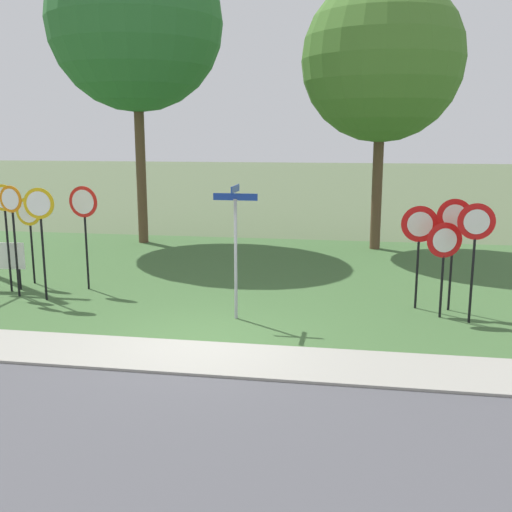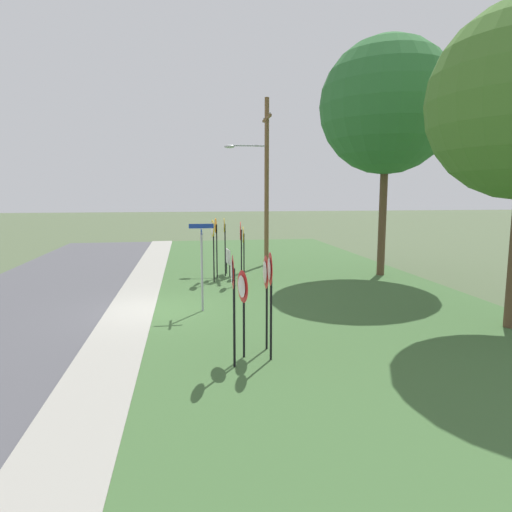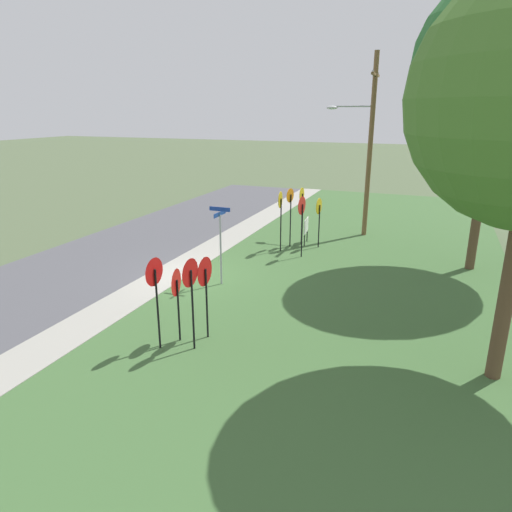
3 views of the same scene
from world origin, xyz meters
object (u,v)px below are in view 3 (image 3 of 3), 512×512
at_px(stop_sign_far_left, 302,204).
at_px(street_name_post, 220,239).
at_px(stop_sign_near_left, 319,212).
at_px(utility_pole, 367,140).
at_px(yield_sign_near_right, 176,288).
at_px(oak_tree_left, 500,63).
at_px(stop_sign_far_right, 290,205).
at_px(stop_sign_far_center, 302,213).
at_px(stop_sign_near_right, 280,208).
at_px(yield_sign_far_right, 205,278).
at_px(notice_board, 306,227).
at_px(yield_sign_far_left, 190,282).
at_px(yield_sign_near_left, 155,281).

distance_m(stop_sign_far_left, street_name_post, 6.36).
xyz_separation_m(stop_sign_near_left, utility_pole, (-3.16, 1.54, 3.10)).
height_order(yield_sign_near_right, oak_tree_left, oak_tree_left).
bearing_deg(oak_tree_left, stop_sign_far_right, -92.91).
height_order(stop_sign_far_left, stop_sign_far_center, stop_sign_far_left).
height_order(stop_sign_near_left, stop_sign_near_right, stop_sign_near_right).
bearing_deg(stop_sign_near_left, street_name_post, -14.54).
height_order(stop_sign_near_left, yield_sign_near_right, stop_sign_near_left).
xyz_separation_m(stop_sign_near_right, stop_sign_far_right, (-0.85, 0.20, -0.02)).
xyz_separation_m(stop_sign_far_left, utility_pole, (-3.02, 2.42, 2.82)).
bearing_deg(stop_sign_far_left, oak_tree_left, 85.77).
xyz_separation_m(stop_sign_near_left, stop_sign_near_right, (1.18, -1.51, 0.30)).
relative_size(yield_sign_far_right, notice_board, 1.93).
xyz_separation_m(stop_sign_far_left, street_name_post, (6.22, -1.30, -0.25)).
bearing_deg(oak_tree_left, yield_sign_far_left, -36.27).
height_order(yield_sign_far_left, street_name_post, street_name_post).
bearing_deg(yield_sign_far_right, utility_pole, 171.07).
xyz_separation_m(stop_sign_near_right, street_name_post, (4.90, -0.67, -0.27)).
distance_m(utility_pole, oak_tree_left, 7.09).
height_order(stop_sign_near_right, oak_tree_left, oak_tree_left).
height_order(yield_sign_far_left, yield_sign_far_right, yield_sign_far_left).
bearing_deg(utility_pole, stop_sign_near_right, -35.09).
height_order(stop_sign_far_left, street_name_post, street_name_post).
relative_size(stop_sign_near_right, stop_sign_far_right, 0.99).
xyz_separation_m(yield_sign_far_right, notice_board, (-10.45, 0.05, -0.97)).
distance_m(stop_sign_near_right, yield_sign_far_right, 8.93).
bearing_deg(stop_sign_far_left, yield_sign_far_left, 2.95).
distance_m(yield_sign_near_right, street_name_post, 4.53).
xyz_separation_m(yield_sign_near_left, oak_tree_left, (-10.38, 8.30, 5.93)).
distance_m(yield_sign_far_left, utility_pole, 14.45).
bearing_deg(stop_sign_near_right, street_name_post, -13.02).
bearing_deg(stop_sign_far_center, street_name_post, -16.67).
xyz_separation_m(yield_sign_near_left, yield_sign_far_right, (-1.04, 0.94, -0.14)).
bearing_deg(yield_sign_near_right, yield_sign_far_right, 115.04).
distance_m(stop_sign_near_right, oak_tree_left, 10.03).
distance_m(stop_sign_far_left, yield_sign_near_left, 11.28).
distance_m(stop_sign_far_right, street_name_post, 5.82).
distance_m(yield_sign_near_right, oak_tree_left, 14.14).
xyz_separation_m(stop_sign_far_center, yield_sign_near_right, (8.80, -1.05, -0.42)).
xyz_separation_m(stop_sign_far_center, oak_tree_left, (-1.01, 6.96, 5.89)).
bearing_deg(stop_sign_far_center, stop_sign_far_left, -157.76).
bearing_deg(yield_sign_far_left, notice_board, -177.48).
bearing_deg(yield_sign_far_left, oak_tree_left, 146.69).
xyz_separation_m(stop_sign_far_center, yield_sign_far_left, (9.07, -0.44, -0.05)).
bearing_deg(stop_sign_near_right, stop_sign_near_left, 122.78).
height_order(stop_sign_near_right, notice_board, stop_sign_near_right).
distance_m(stop_sign_near_right, yield_sign_near_right, 9.38).
relative_size(yield_sign_far_left, street_name_post, 0.88).
xyz_separation_m(stop_sign_far_left, oak_tree_left, (0.88, 7.49, 5.88)).
distance_m(utility_pole, notice_board, 5.35).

